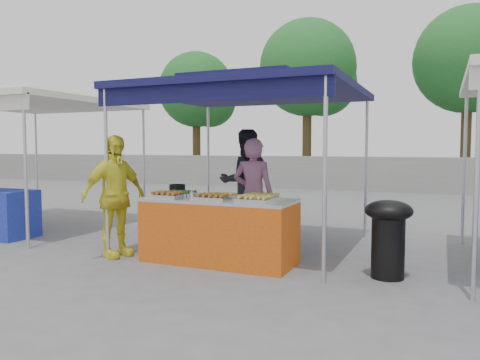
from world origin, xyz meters
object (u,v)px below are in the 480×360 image
at_px(wok_burner, 388,232).
at_px(vendor_table, 219,231).
at_px(cooking_pot, 177,189).
at_px(helper_man, 245,182).
at_px(customer_person, 114,196).
at_px(vendor_woman, 253,196).

bearing_deg(wok_burner, vendor_table, 165.98).
distance_m(vendor_table, cooking_pot, 1.04).
distance_m(vendor_table, helper_man, 2.09).
bearing_deg(cooking_pot, helper_man, 76.71).
height_order(cooking_pot, customer_person, customer_person).
distance_m(wok_burner, vendor_woman, 2.04).
bearing_deg(helper_man, vendor_table, 67.64).
bearing_deg(vendor_table, customer_person, -169.34).
distance_m(vendor_table, vendor_woman, 0.85).
bearing_deg(vendor_table, cooking_pot, 157.45).
bearing_deg(helper_man, vendor_woman, 82.29).
bearing_deg(helper_man, wok_burner, 108.92).
height_order(vendor_table, customer_person, customer_person).
relative_size(cooking_pot, vendor_woman, 0.14).
xyz_separation_m(cooking_pot, customer_person, (-0.63, -0.63, -0.07)).
relative_size(vendor_table, vendor_woman, 1.21).
xyz_separation_m(wok_burner, helper_man, (-2.59, 1.86, 0.37)).
relative_size(cooking_pot, helper_man, 0.13).
distance_m(vendor_table, wok_burner, 2.14).
height_order(wok_burner, customer_person, customer_person).
xyz_separation_m(helper_man, customer_person, (-1.02, -2.25, -0.07)).
distance_m(cooking_pot, customer_person, 0.90).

